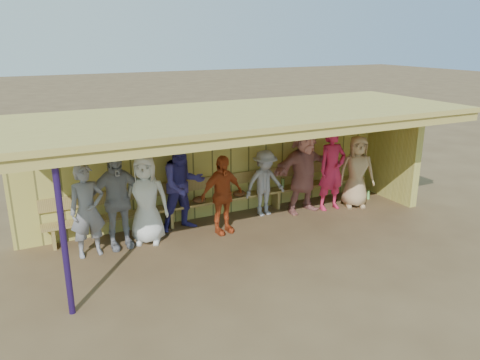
# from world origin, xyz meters

# --- Properties ---
(ground) EXTENTS (90.00, 90.00, 0.00)m
(ground) POSITION_xyz_m (0.00, 0.00, 0.00)
(ground) COLOR brown
(ground) RESTS_ON ground
(player_a) EXTENTS (0.67, 0.47, 1.73)m
(player_a) POSITION_xyz_m (-3.02, 0.43, 0.86)
(player_a) COLOR gray
(player_a) RESTS_ON ground
(player_b) EXTENTS (1.01, 0.85, 1.75)m
(player_b) POSITION_xyz_m (-1.92, 0.53, 0.88)
(player_b) COLOR white
(player_b) RESTS_ON ground
(player_c) EXTENTS (0.98, 0.78, 1.94)m
(player_c) POSITION_xyz_m (-1.07, 0.81, 0.97)
(player_c) COLOR #39338E
(player_c) RESTS_ON ground
(player_d) EXTENTS (1.00, 0.54, 1.62)m
(player_d) POSITION_xyz_m (-0.43, 0.30, 0.81)
(player_d) COLOR #B8461D
(player_d) RESTS_ON ground
(player_e) EXTENTS (0.97, 0.57, 1.49)m
(player_e) POSITION_xyz_m (0.83, 0.79, 0.74)
(player_e) COLOR #9A99A1
(player_e) RESTS_ON ground
(player_f) EXTENTS (1.89, 0.75, 1.99)m
(player_f) POSITION_xyz_m (1.72, 0.60, 0.99)
(player_f) COLOR #BA6F68
(player_f) RESTS_ON ground
(player_g) EXTENTS (0.70, 0.47, 1.91)m
(player_g) POSITION_xyz_m (2.39, 0.45, 0.95)
(player_g) COLOR #CD204A
(player_g) RESTS_ON ground
(player_h) EXTENTS (0.97, 0.83, 1.69)m
(player_h) POSITION_xyz_m (3.02, 0.32, 0.85)
(player_h) COLOR tan
(player_h) RESTS_ON ground
(player_extra) EXTENTS (1.13, 0.53, 1.88)m
(player_extra) POSITION_xyz_m (-2.47, 0.54, 0.94)
(player_extra) COLOR gray
(player_extra) RESTS_ON ground
(dugout_structure) EXTENTS (8.80, 3.20, 2.50)m
(dugout_structure) POSITION_xyz_m (0.39, 0.69, 1.69)
(dugout_structure) COLOR #C0B451
(dugout_structure) RESTS_ON ground
(bench) EXTENTS (7.60, 0.34, 0.93)m
(bench) POSITION_xyz_m (0.00, 1.12, 0.53)
(bench) COLOR #AA8E49
(bench) RESTS_ON ground
(dugout_equipment) EXTENTS (6.82, 0.62, 0.80)m
(dugout_equipment) POSITION_xyz_m (-0.28, 0.99, 0.49)
(dugout_equipment) COLOR gold
(dugout_equipment) RESTS_ON ground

